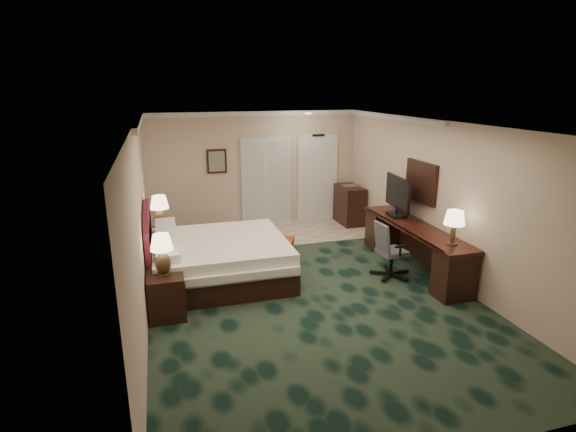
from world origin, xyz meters
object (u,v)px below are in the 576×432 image
object	(u,v)px
nightstand_far	(161,243)
minibar	(349,205)
bed	(221,260)
desk	(413,248)
bed_bench	(279,256)
lamp_far	(160,213)
desk_chair	(392,249)
lamp_near	(162,255)
nightstand_near	(166,295)
tv	(398,196)

from	to	relation	value
nightstand_far	minibar	xyz separation A→B (m)	(4.47, 0.99, 0.19)
bed	desk	bearing A→B (deg)	-9.10
bed_bench	lamp_far	bearing A→B (deg)	173.62
desk_chair	desk	bearing A→B (deg)	13.40
lamp_near	minibar	world-z (taller)	lamp_near
nightstand_near	lamp_far	world-z (taller)	lamp_far
lamp_far	bed	bearing A→B (deg)	-57.02
nightstand_far	lamp_far	bearing A→B (deg)	36.57
tv	bed_bench	bearing A→B (deg)	-177.20
lamp_far	desk_chair	distance (m)	4.46
lamp_near	tv	world-z (taller)	tv
lamp_near	desk	world-z (taller)	lamp_near
nightstand_near	lamp_far	bearing A→B (deg)	90.17
bed	nightstand_near	xyz separation A→B (m)	(-0.95, -1.09, -0.03)
minibar	lamp_near	bearing A→B (deg)	-141.70
bed	lamp_near	size ratio (longest dim) A/B	3.74
nightstand_far	tv	bearing A→B (deg)	-16.73
bed_bench	desk_chair	world-z (taller)	desk_chair
bed	nightstand_near	size ratio (longest dim) A/B	3.47
bed	lamp_near	world-z (taller)	lamp_near
lamp_near	minibar	distance (m)	5.67
bed_bench	minibar	distance (m)	3.24
lamp_near	minibar	xyz separation A→B (m)	(4.43, 3.50, -0.49)
lamp_near	lamp_far	world-z (taller)	lamp_near
bed_bench	minibar	world-z (taller)	minibar
bed	minibar	distance (m)	4.25
minibar	nightstand_near	bearing A→B (deg)	-141.45
bed	tv	xyz separation A→B (m)	(3.43, 0.12, 0.87)
nightstand_far	tv	distance (m)	4.71
nightstand_far	lamp_far	size ratio (longest dim) A/B	0.82
desk	tv	size ratio (longest dim) A/B	2.91
nightstand_far	desk_chair	bearing A→B (deg)	-29.17
lamp_near	bed_bench	xyz separation A→B (m)	(2.07, 1.31, -0.75)
nightstand_far	minibar	world-z (taller)	minibar
tv	nightstand_far	bearing A→B (deg)	169.15
bed	minibar	xyz separation A→B (m)	(3.48, 2.43, 0.11)
bed	bed_bench	world-z (taller)	bed
bed_bench	desk_chair	size ratio (longest dim) A/B	1.20
tv	bed	bearing A→B (deg)	-172.19
lamp_near	bed	bearing A→B (deg)	48.27
lamp_far	minibar	xyz separation A→B (m)	(4.43, 0.96, -0.42)
desk	tv	distance (m)	1.05
bed	nightstand_far	xyz separation A→B (m)	(-0.99, 1.44, -0.08)
lamp_far	desk_chair	world-z (taller)	lamp_far
bed_bench	desk	size ratio (longest dim) A/B	0.42
nightstand_far	lamp_near	xyz separation A→B (m)	(0.03, -2.51, 0.68)
desk	desk_chair	bearing A→B (deg)	-161.84
lamp_far	desk_chair	size ratio (longest dim) A/B	0.67
lamp_near	desk_chair	distance (m)	3.90
lamp_far	nightstand_near	bearing A→B (deg)	-89.83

